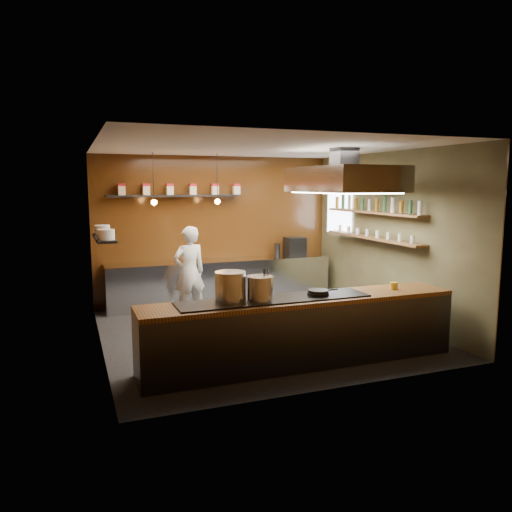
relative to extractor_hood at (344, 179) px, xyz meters
name	(u,v)px	position (x,y,z in m)	size (l,w,h in m)	color
floor	(259,332)	(-1.30, 0.40, -2.51)	(5.00, 5.00, 0.00)	black
back_wall	(216,229)	(-1.30, 2.90, -1.01)	(5.00, 5.00, 0.00)	#3F220B
left_wall	(98,249)	(-3.80, 0.40, -1.01)	(5.00, 5.00, 0.00)	#3F220B
right_wall	(389,236)	(1.20, 0.40, -1.01)	(5.00, 5.00, 0.00)	#423F25
ceiling	(259,147)	(-1.30, 0.40, 0.49)	(5.00, 5.00, 0.00)	silver
window_pane	(339,210)	(1.15, 2.10, -0.61)	(1.00, 1.00, 0.00)	white
prep_counter	(221,282)	(-1.30, 2.57, -2.06)	(4.60, 0.65, 0.90)	silver
pass_counter	(301,330)	(-1.30, -1.20, -2.04)	(4.40, 0.72, 0.94)	#38383D
tin_shelf	(174,196)	(-2.20, 2.76, -0.31)	(2.60, 0.26, 0.04)	black
plate_shelf	(104,238)	(-3.64, 1.40, -0.96)	(0.30, 1.40, 0.04)	black
bottle_shelf_upper	(373,212)	(1.04, 0.70, -0.59)	(0.26, 2.80, 0.04)	brown
bottle_shelf_lower	(372,238)	(1.04, 0.70, -1.06)	(0.26, 2.80, 0.04)	brown
extractor_hood	(344,179)	(0.00, 0.00, 0.00)	(1.20, 2.00, 0.72)	#38383D
pendant_left	(154,199)	(-2.70, 2.10, -0.35)	(0.10, 0.10, 0.95)	black
pendant_right	(217,199)	(-1.50, 2.10, -0.35)	(0.10, 0.10, 0.95)	black
storage_tins	(181,189)	(-2.05, 2.76, -0.17)	(2.43, 0.13, 0.22)	beige
plate_stacks	(104,232)	(-3.64, 1.40, -0.86)	(0.26, 1.16, 0.16)	white
bottles	(373,205)	(1.04, 0.70, -0.45)	(0.06, 2.66, 0.24)	silver
wine_glasses	(372,233)	(1.04, 0.70, -0.97)	(0.07, 2.37, 0.13)	silver
stockpot_large	(230,287)	(-2.29, -1.15, -1.37)	(0.40, 0.40, 0.38)	silver
stockpot_small	(260,288)	(-1.92, -1.24, -1.41)	(0.34, 0.34, 0.32)	#B6B8BE
utensil_crock	(265,292)	(-1.81, -1.16, -1.48)	(0.14, 0.14, 0.17)	silver
frying_pan	(318,292)	(-1.07, -1.22, -1.53)	(0.47, 0.30, 0.07)	black
butter_jar	(394,286)	(0.18, -1.18, -1.53)	(0.11, 0.11, 0.10)	gold
espresso_machine	(295,246)	(0.37, 2.61, -1.41)	(0.40, 0.38, 0.40)	black
chef	(189,272)	(-2.16, 1.73, -1.67)	(0.61, 0.40, 1.68)	silver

